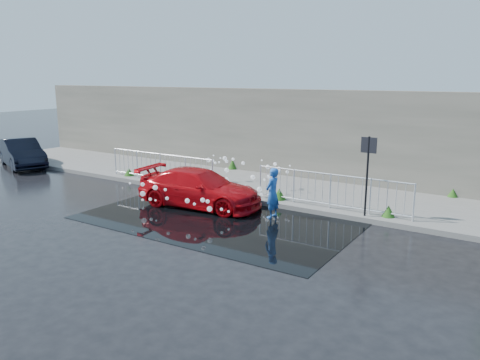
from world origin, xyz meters
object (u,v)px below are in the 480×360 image
object	(u,v)px
red_car	(200,188)
dark_car	(22,153)
person	(272,193)
sign_post	(368,163)

from	to	relation	value
red_car	dark_car	bearing A→B (deg)	79.51
red_car	dark_car	distance (m)	11.12
dark_car	person	size ratio (longest dim) A/B	2.61
sign_post	dark_car	size ratio (longest dim) A/B	0.63
red_car	dark_car	xyz separation A→B (m)	(-11.08, 0.86, 0.05)
sign_post	dark_car	distance (m)	16.17
red_car	person	size ratio (longest dim) A/B	2.75
person	red_car	bearing A→B (deg)	-84.23
red_car	sign_post	bearing A→B (deg)	-80.92
red_car	person	world-z (taller)	person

